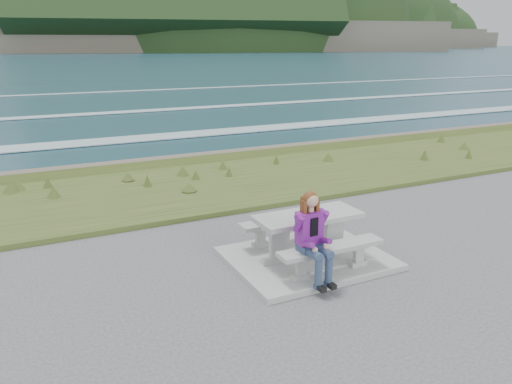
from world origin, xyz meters
The scene contains 9 objects.
concrete_slab centered at (0.00, 0.00, 0.05)m, with size 2.60×2.10×0.10m, color #A2A29D.
picnic_table centered at (0.00, 0.00, 0.68)m, with size 1.80×0.75×0.75m.
bench_landward centered at (0.00, -0.70, 0.45)m, with size 1.80×0.35×0.45m.
bench_seaward centered at (0.00, 0.70, 0.45)m, with size 1.80×0.35×0.45m.
grass_verge centered at (0.00, 5.00, 0.00)m, with size 160.00×4.50×0.22m, color #30481B.
shore_drop centered at (0.00, 7.90, 0.00)m, with size 160.00×0.80×2.20m, color brown.
ocean centered at (0.00, 25.09, -1.74)m, with size 1600.00×1600.00×0.09m.
headland_range centered at (190.43, 398.42, 9.91)m, with size 729.83×363.95×183.29m.
seated_woman centered at (-0.40, -0.83, 0.61)m, with size 0.40×0.69×1.38m.
Camera 1 is at (-4.23, -6.64, 3.58)m, focal length 35.00 mm.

